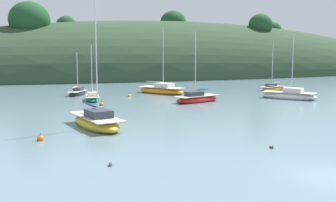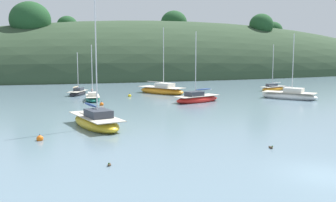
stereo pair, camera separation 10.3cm
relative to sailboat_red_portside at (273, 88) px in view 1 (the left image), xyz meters
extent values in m
plane|color=slate|center=(-23.61, -35.56, -0.33)|extent=(400.00, 400.00, 0.00)
ellipsoid|color=#2D422B|center=(1.39, 40.92, -0.33)|extent=(150.00, 36.00, 27.28)
ellipsoid|color=#1E4723|center=(31.40, 42.65, 11.80)|extent=(5.51, 5.01, 5.01)
ellipsoid|color=#1E4723|center=(-33.64, 36.52, 12.20)|extent=(8.35, 7.59, 7.59)
ellipsoid|color=#1E4723|center=(0.96, 42.50, 13.10)|extent=(6.70, 6.09, 6.09)
ellipsoid|color=#1E4723|center=(21.35, 34.00, 12.54)|extent=(6.18, 5.61, 5.61)
ellipsoid|color=#1E4723|center=(-25.45, 42.74, 11.78)|extent=(4.70, 4.27, 4.27)
ellipsoid|color=orange|center=(0.04, 0.01, -0.11)|extent=(5.26, 3.07, 0.80)
cube|color=beige|center=(0.04, 0.01, 0.25)|extent=(4.84, 2.83, 0.06)
cube|color=#333842|center=(-0.34, -0.10, 0.49)|extent=(1.85, 1.52, 0.48)
cylinder|color=silver|center=(-0.20, -0.06, 3.48)|extent=(0.09, 0.09, 6.45)
cylinder|color=silver|center=(0.80, 0.24, 0.85)|extent=(2.02, 0.68, 0.07)
ellipsoid|color=red|center=(-17.16, -8.63, -0.05)|extent=(6.52, 3.82, 0.99)
cube|color=beige|center=(-17.16, -8.63, 0.39)|extent=(6.00, 3.52, 0.06)
cube|color=#333842|center=(-17.64, -8.77, 0.66)|extent=(2.29, 1.89, 0.55)
cylinder|color=silver|center=(-17.46, -8.72, 4.12)|extent=(0.09, 0.09, 7.45)
cylinder|color=silver|center=(-16.22, -8.34, 1.06)|extent=(2.50, 0.83, 0.07)
ellipsoid|color=#2D4784|center=(-16.22, -8.34, 1.11)|extent=(2.44, 0.92, 0.20)
ellipsoid|color=white|center=(-5.06, -9.99, -0.02)|extent=(5.91, 7.06, 1.11)
cube|color=beige|center=(-5.06, -9.99, 0.48)|extent=(5.44, 6.49, 0.06)
cube|color=silver|center=(-4.74, -10.44, 0.78)|extent=(2.53, 2.70, 0.59)
cylinder|color=silver|center=(-4.86, -10.27, 4.12)|extent=(0.09, 0.09, 7.28)
cylinder|color=silver|center=(-5.69, -9.08, 1.19)|extent=(1.73, 2.44, 0.07)
ellipsoid|color=gold|center=(-31.24, -19.71, -0.01)|extent=(3.56, 7.39, 1.13)
cube|color=beige|center=(-31.24, -19.71, 0.50)|extent=(3.27, 6.80, 0.06)
cube|color=#333842|center=(-31.15, -20.27, 0.80)|extent=(1.92, 2.50, 0.60)
cylinder|color=silver|center=(-31.18, -20.06, 4.92)|extent=(0.09, 0.09, 8.85)
cylinder|color=silver|center=(-31.43, -18.59, 1.21)|extent=(0.56, 2.95, 0.07)
ellipsoid|color=#2D4784|center=(-31.43, -18.59, 1.26)|extent=(0.67, 2.85, 0.20)
ellipsoid|color=#196B56|center=(-28.36, -2.76, -0.11)|extent=(2.44, 5.17, 0.80)
cube|color=beige|center=(-28.36, -2.76, 0.25)|extent=(2.24, 4.76, 0.06)
cube|color=silver|center=(-28.42, -3.16, 0.49)|extent=(1.33, 1.74, 0.48)
cylinder|color=silver|center=(-28.40, -3.01, 3.31)|extent=(0.09, 0.09, 6.11)
cylinder|color=silver|center=(-28.24, -1.98, 0.85)|extent=(0.39, 2.07, 0.07)
ellipsoid|color=maroon|center=(-28.24, -1.98, 0.90)|extent=(0.51, 2.01, 0.20)
ellipsoid|color=#232328|center=(-29.09, 4.29, -0.12)|extent=(3.65, 4.75, 0.73)
cube|color=beige|center=(-29.09, 4.29, 0.21)|extent=(3.36, 4.37, 0.06)
cube|color=#333842|center=(-28.90, 4.61, 0.44)|extent=(1.61, 1.78, 0.46)
cylinder|color=silver|center=(-28.97, 4.49, 2.85)|extent=(0.09, 0.09, 5.28)
cylinder|color=silver|center=(-29.45, 3.65, 0.78)|extent=(1.03, 1.70, 0.07)
ellipsoid|color=tan|center=(-29.45, 3.65, 0.83)|extent=(1.10, 1.70, 0.20)
ellipsoid|color=orange|center=(-17.65, 2.05, 0.01)|extent=(5.99, 7.91, 1.22)
cube|color=beige|center=(-17.65, 2.05, 0.56)|extent=(5.51, 7.28, 0.06)
cube|color=silver|center=(-17.35, 1.51, 0.87)|extent=(2.66, 2.95, 0.63)
cylinder|color=silver|center=(-17.46, 1.71, 4.74)|extent=(0.09, 0.09, 8.36)
cylinder|color=silver|center=(-18.24, 3.11, 1.31)|extent=(1.63, 2.82, 0.07)
sphere|color=orange|center=(-35.55, -23.03, -0.20)|extent=(0.44, 0.44, 0.44)
cylinder|color=black|center=(-35.55, -23.03, 0.07)|extent=(0.04, 0.04, 0.10)
sphere|color=yellow|center=(-23.03, -0.30, -0.20)|extent=(0.44, 0.44, 0.44)
cylinder|color=black|center=(-23.03, -0.30, 0.07)|extent=(0.04, 0.04, 0.10)
sphere|color=orange|center=(-28.26, -7.52, -0.20)|extent=(0.44, 0.44, 0.44)
cylinder|color=black|center=(-28.26, -7.52, 0.07)|extent=(0.04, 0.04, 0.10)
ellipsoid|color=#473828|center=(-22.81, -30.29, -0.28)|extent=(0.19, 0.34, 0.16)
sphere|color=#1E4723|center=(-22.81, -30.44, -0.17)|extent=(0.09, 0.09, 0.09)
cone|color=gold|center=(-22.81, -30.50, -0.17)|extent=(0.04, 0.05, 0.04)
cone|color=#473828|center=(-22.80, -30.14, -0.25)|extent=(0.07, 0.08, 0.08)
ellipsoid|color=#473828|center=(-32.62, -30.29, -0.28)|extent=(0.29, 0.38, 0.16)
sphere|color=#1E4723|center=(-32.67, -30.42, -0.17)|extent=(0.09, 0.09, 0.09)
cone|color=gold|center=(-32.70, -30.48, -0.17)|extent=(0.05, 0.05, 0.04)
cone|color=#473828|center=(-32.57, -30.14, -0.25)|extent=(0.09, 0.10, 0.08)
camera|label=1|loc=(-36.88, -48.86, 5.30)|focal=41.03mm
camera|label=2|loc=(-36.78, -48.90, 5.30)|focal=41.03mm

